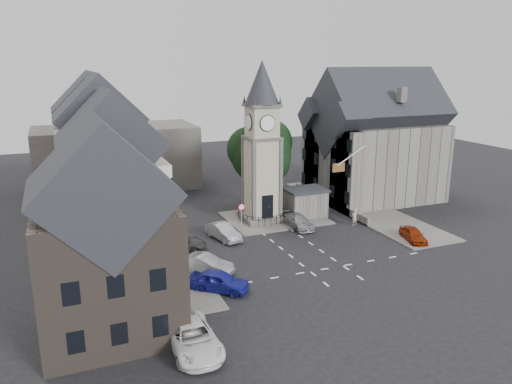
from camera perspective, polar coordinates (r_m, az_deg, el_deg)
name	(u,v)px	position (r m, az deg, el deg)	size (l,w,h in m)	color
ground	(296,246)	(45.33, 4.59, -6.15)	(120.00, 120.00, 0.00)	black
pavement_west	(145,242)	(47.07, -12.62, -5.58)	(6.00, 30.00, 0.14)	#595651
pavement_east	(359,207)	(57.67, 11.72, -1.73)	(6.00, 26.00, 0.14)	#595651
central_island	(275,218)	(52.72, 2.16, -2.98)	(10.00, 8.00, 0.16)	#595651
road_markings	(327,269)	(40.86, 8.09, -8.67)	(20.00, 8.00, 0.01)	silver
clock_tower	(262,143)	(50.24, 0.68, 5.58)	(4.86, 4.86, 16.25)	#4C4944
stone_shelter	(305,203)	(53.26, 5.63, -1.21)	(4.30, 3.30, 3.08)	#5C5955
town_tree	(261,146)	(55.75, 0.58, 5.31)	(7.20, 7.20, 10.80)	black
warning_sign_post	(241,212)	(48.16, -1.67, -2.28)	(0.70, 0.19, 2.85)	black
terrace_pink	(95,156)	(54.69, -17.91, 3.98)	(8.10, 7.60, 12.80)	#BB8085
terrace_cream	(103,171)	(46.86, -17.10, 2.33)	(8.10, 7.60, 12.80)	#F4E2CC
terrace_tudor	(114,197)	(39.19, -15.92, -0.55)	(8.10, 7.60, 12.00)	silver
building_sw_stone	(107,251)	(30.77, -16.62, -6.46)	(8.60, 7.60, 10.40)	#4A3F37
backdrop_west	(117,157)	(67.22, -15.63, 3.83)	(20.00, 10.00, 8.00)	#4C4944
east_building	(374,147)	(60.70, 13.29, 5.02)	(14.40, 11.40, 12.60)	#5C5955
east_boundary_wall	(329,202)	(57.73, 8.32, -1.16)	(0.40, 16.00, 0.90)	#5C5955
flagpole	(351,156)	(50.66, 10.85, 4.11)	(3.68, 0.10, 2.74)	white
car_west_blue	(219,281)	(36.66, -4.24, -10.12)	(1.78, 4.43, 1.51)	navy
car_west_silver	(205,264)	(39.56, -5.86, -8.24)	(1.58, 4.53, 1.49)	#919298
car_west_grey	(177,244)	(44.08, -9.02, -5.92)	(2.37, 5.13, 1.43)	#333235
car_island_silver	(223,232)	(46.69, -3.76, -4.56)	(1.53, 4.39, 1.45)	#A0A2A9
car_island_east	(298,221)	(49.96, 4.86, -3.35)	(1.83, 4.51, 1.31)	#9B9CA2
car_east_red	(413,235)	(48.31, 17.53, -4.66)	(1.53, 3.79, 1.29)	maroon
van_sw_white	(193,337)	(30.04, -7.27, -16.15)	(2.61, 5.65, 1.57)	white
pedestrian	(354,217)	(51.24, 11.19, -2.87)	(0.63, 0.41, 1.73)	#BBB29B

